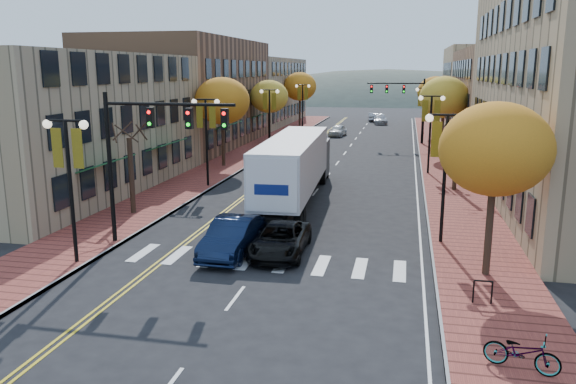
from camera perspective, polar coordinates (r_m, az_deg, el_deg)
The scene contains 32 objects.
ground at distance 22.21m, azimuth -3.84°, elevation -8.73°, with size 200.00×200.00×0.00m, color black.
sidewalk_left at distance 55.01m, azimuth -3.75°, elevation 4.09°, with size 4.00×85.00×0.15m, color brown.
sidewalk_right at distance 53.12m, azimuth 15.33°, elevation 3.38°, with size 4.00×85.00×0.15m, color brown.
building_left_near at distance 40.14m, azimuth -22.76°, elevation 6.44°, with size 12.00×22.00×9.00m, color #9E8966.
building_left_mid at distance 60.40m, azimuth -10.36°, elevation 9.83°, with size 12.00×24.00×11.00m, color brown.
building_left_far at distance 84.11m, azimuth -3.85°, elevation 10.16°, with size 12.00×26.00×9.50m, color #9E8966.
building_right_mid at distance 63.30m, azimuth 23.82°, elevation 8.65°, with size 15.00×24.00×10.00m, color brown.
building_right_far at distance 84.93m, azimuth 20.87°, elevation 9.92°, with size 15.00×20.00×11.00m, color #9E8966.
tree_left_a at distance 32.07m, azimuth -15.62°, elevation 1.62°, with size 0.28×0.28×4.20m.
tree_left_b at distance 46.38m, azimuth -6.70°, elevation 9.16°, with size 4.48×4.48×7.21m.
tree_left_c at distance 61.77m, azimuth -1.93°, elevation 9.66°, with size 4.16×4.16×6.69m.
tree_left_d at distance 79.33m, azimuth 1.21°, elevation 10.66°, with size 4.61×4.61×7.42m.
tree_right_a at distance 22.36m, azimuth 20.33°, elevation 4.08°, with size 4.16×4.16×6.69m.
tree_right_b at distance 38.50m, azimuth 16.69°, elevation 3.29°, with size 0.28×0.28×4.20m.
tree_right_c at distance 54.08m, azimuth 15.57°, elevation 9.25°, with size 4.48×4.48×7.21m.
tree_right_d at distance 70.05m, azimuth 14.79°, elevation 9.78°, with size 4.35×4.35×7.00m.
lamp_left_a at distance 24.18m, azimuth -21.39°, elevation 2.74°, with size 1.96×0.36×6.05m.
lamp_left_b at distance 38.45m, azimuth -8.31°, elevation 6.74°, with size 1.96×0.36×6.05m.
lamp_left_c at distance 55.64m, azimuth -1.89°, elevation 8.57°, with size 1.96×0.36×6.05m.
lamp_left_d at distance 73.22m, azimuth 1.50°, elevation 9.49°, with size 1.96×0.36×6.05m.
lamp_right_a at distance 26.25m, azimuth 15.74°, elevation 3.83°, with size 1.96×0.36×6.05m.
lamp_right_b at distance 44.12m, azimuth 14.29°, elevation 7.20°, with size 1.96×0.36×6.05m.
lamp_right_c at distance 62.06m, azimuth 13.68°, elevation 8.63°, with size 1.96×0.36×6.05m.
traffic_mast_near at distance 25.68m, azimuth -14.06°, elevation 5.16°, with size 6.10×0.35×7.00m.
traffic_mast_far at distance 62.00m, azimuth 11.82°, elevation 9.30°, with size 6.10×0.34×7.00m.
semi_truck at distance 34.06m, azimuth 0.87°, elevation 2.93°, with size 3.35×16.48×4.09m.
navy_sedan at distance 24.75m, azimuth -5.68°, elevation -4.55°, with size 1.71×4.89×1.61m, color black.
black_suv at distance 24.71m, azimuth -0.80°, elevation -4.84°, with size 2.23×4.84×1.35m, color black.
car_far_white at distance 68.84m, azimuth 5.07°, elevation 6.26°, with size 1.64×4.08×1.39m, color silver.
car_far_silver at distance 84.92m, azimuth 9.36°, elevation 7.29°, with size 1.92×4.71×1.37m, color #A0A1A8.
car_far_oncoming at distance 89.38m, azimuth 8.63°, elevation 7.55°, with size 1.39×3.99×1.31m, color #97969D.
bicycle at distance 16.64m, azimuth 22.67°, elevation -14.76°, with size 0.68×1.96×1.03m, color gray.
Camera 1 is at (5.69, -19.92, 7.99)m, focal length 35.00 mm.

